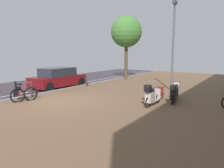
{
  "coord_description": "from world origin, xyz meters",
  "views": [
    {
      "loc": [
        8.31,
        -7.39,
        2.56
      ],
      "look_at": [
        2.51,
        1.14,
        0.97
      ],
      "focal_mm": 32.74,
      "sensor_mm": 36.0,
      "label": 1
    }
  ],
  "objects_px": {
    "scooter_mid": "(174,94)",
    "bollard_near": "(32,89)",
    "scooter_far": "(176,90)",
    "parked_car_near": "(58,78)",
    "lamp_post": "(173,42)",
    "scooter_extra": "(151,96)",
    "scooter_near": "(152,93)",
    "street_tree": "(126,32)",
    "bollard_far": "(86,81)",
    "bicycle_foreground": "(23,94)"
  },
  "relations": [
    {
      "from": "bollard_near",
      "to": "street_tree",
      "type": "bearing_deg",
      "value": 87.93
    },
    {
      "from": "bollard_far",
      "to": "street_tree",
      "type": "bearing_deg",
      "value": 86.09
    },
    {
      "from": "scooter_mid",
      "to": "scooter_far",
      "type": "xyz_separation_m",
      "value": [
        -0.36,
        1.49,
        -0.05
      ]
    },
    {
      "from": "scooter_far",
      "to": "scooter_near",
      "type": "bearing_deg",
      "value": -109.52
    },
    {
      "from": "scooter_far",
      "to": "bollard_near",
      "type": "distance_m",
      "value": 8.38
    },
    {
      "from": "scooter_near",
      "to": "street_tree",
      "type": "relative_size",
      "value": 0.28
    },
    {
      "from": "lamp_post",
      "to": "scooter_extra",
      "type": "bearing_deg",
      "value": -83.15
    },
    {
      "from": "scooter_mid",
      "to": "street_tree",
      "type": "bearing_deg",
      "value": 135.19
    },
    {
      "from": "lamp_post",
      "to": "bollard_near",
      "type": "relative_size",
      "value": 6.29
    },
    {
      "from": "scooter_mid",
      "to": "parked_car_near",
      "type": "relative_size",
      "value": 0.4
    },
    {
      "from": "scooter_far",
      "to": "parked_car_near",
      "type": "xyz_separation_m",
      "value": [
        -8.3,
        -1.6,
        0.29
      ]
    },
    {
      "from": "scooter_mid",
      "to": "street_tree",
      "type": "distance_m",
      "value": 10.45
    },
    {
      "from": "scooter_far",
      "to": "parked_car_near",
      "type": "distance_m",
      "value": 8.45
    },
    {
      "from": "scooter_mid",
      "to": "scooter_far",
      "type": "height_order",
      "value": "scooter_mid"
    },
    {
      "from": "scooter_near",
      "to": "scooter_extra",
      "type": "bearing_deg",
      "value": -69.52
    },
    {
      "from": "bicycle_foreground",
      "to": "scooter_far",
      "type": "height_order",
      "value": "bicycle_foreground"
    },
    {
      "from": "bollard_near",
      "to": "bicycle_foreground",
      "type": "bearing_deg",
      "value": -60.64
    },
    {
      "from": "scooter_near",
      "to": "scooter_far",
      "type": "xyz_separation_m",
      "value": [
        0.66,
        1.87,
        -0.03
      ]
    },
    {
      "from": "scooter_extra",
      "to": "lamp_post",
      "type": "height_order",
      "value": "lamp_post"
    },
    {
      "from": "scooter_near",
      "to": "bollard_far",
      "type": "distance_m",
      "value": 6.44
    },
    {
      "from": "bicycle_foreground",
      "to": "lamp_post",
      "type": "height_order",
      "value": "lamp_post"
    },
    {
      "from": "scooter_extra",
      "to": "bollard_far",
      "type": "xyz_separation_m",
      "value": [
        -6.51,
        2.67,
        -0.05
      ]
    },
    {
      "from": "lamp_post",
      "to": "bollard_far",
      "type": "relative_size",
      "value": 7.06
    },
    {
      "from": "scooter_near",
      "to": "scooter_extra",
      "type": "relative_size",
      "value": 0.96
    },
    {
      "from": "bollard_near",
      "to": "bollard_far",
      "type": "distance_m",
      "value": 4.76
    },
    {
      "from": "scooter_extra",
      "to": "parked_car_near",
      "type": "xyz_separation_m",
      "value": [
        -7.96,
        1.14,
        0.22
      ]
    },
    {
      "from": "scooter_mid",
      "to": "parked_car_near",
      "type": "distance_m",
      "value": 8.66
    },
    {
      "from": "scooter_near",
      "to": "parked_car_near",
      "type": "height_order",
      "value": "parked_car_near"
    },
    {
      "from": "scooter_mid",
      "to": "parked_car_near",
      "type": "height_order",
      "value": "parked_car_near"
    },
    {
      "from": "bicycle_foreground",
      "to": "scooter_far",
      "type": "distance_m",
      "value": 8.54
    },
    {
      "from": "scooter_far",
      "to": "lamp_post",
      "type": "xyz_separation_m",
      "value": [
        -0.9,
        1.96,
        2.86
      ]
    },
    {
      "from": "scooter_near",
      "to": "scooter_far",
      "type": "distance_m",
      "value": 1.98
    },
    {
      "from": "bollard_far",
      "to": "parked_car_near",
      "type": "bearing_deg",
      "value": -133.47
    },
    {
      "from": "scooter_far",
      "to": "bicycle_foreground",
      "type": "bearing_deg",
      "value": -138.19
    },
    {
      "from": "lamp_post",
      "to": "street_tree",
      "type": "xyz_separation_m",
      "value": [
        -5.58,
        3.34,
        1.21
      ]
    },
    {
      "from": "scooter_mid",
      "to": "lamp_post",
      "type": "xyz_separation_m",
      "value": [
        -1.26,
        3.45,
        2.81
      ]
    },
    {
      "from": "scooter_mid",
      "to": "lamp_post",
      "type": "relative_size",
      "value": 0.28
    },
    {
      "from": "bicycle_foreground",
      "to": "scooter_near",
      "type": "xyz_separation_m",
      "value": [
        5.7,
        3.82,
        0.02
      ]
    },
    {
      "from": "scooter_extra",
      "to": "parked_car_near",
      "type": "distance_m",
      "value": 8.04
    },
    {
      "from": "scooter_extra",
      "to": "scooter_mid",
      "type": "bearing_deg",
      "value": 60.67
    },
    {
      "from": "scooter_far",
      "to": "bollard_near",
      "type": "bearing_deg",
      "value": -144.79
    },
    {
      "from": "scooter_mid",
      "to": "scooter_extra",
      "type": "height_order",
      "value": "scooter_extra"
    },
    {
      "from": "scooter_near",
      "to": "lamp_post",
      "type": "xyz_separation_m",
      "value": [
        -0.24,
        3.82,
        2.83
      ]
    },
    {
      "from": "scooter_mid",
      "to": "bollard_near",
      "type": "height_order",
      "value": "scooter_mid"
    },
    {
      "from": "bollard_near",
      "to": "scooter_near",
      "type": "bearing_deg",
      "value": 25.6
    },
    {
      "from": "scooter_mid",
      "to": "lamp_post",
      "type": "bearing_deg",
      "value": 110.07
    },
    {
      "from": "bicycle_foreground",
      "to": "scooter_far",
      "type": "relative_size",
      "value": 0.8
    },
    {
      "from": "scooter_near",
      "to": "parked_car_near",
      "type": "bearing_deg",
      "value": 177.97
    },
    {
      "from": "lamp_post",
      "to": "street_tree",
      "type": "height_order",
      "value": "street_tree"
    },
    {
      "from": "bollard_near",
      "to": "scooter_extra",
      "type": "bearing_deg",
      "value": 17.85
    }
  ]
}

